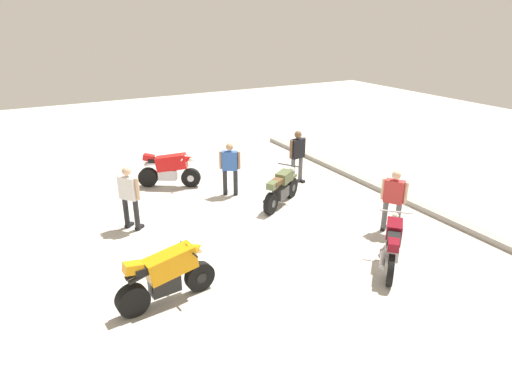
{
  "coord_description": "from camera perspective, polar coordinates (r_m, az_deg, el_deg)",
  "views": [
    {
      "loc": [
        8.66,
        -4.82,
        5.05
      ],
      "look_at": [
        -0.61,
        0.26,
        0.75
      ],
      "focal_mm": 30.71,
      "sensor_mm": 36.0,
      "label": 1
    }
  ],
  "objects": [
    {
      "name": "person_in_white_shirt",
      "position": [
        11.21,
        -16.19,
        -0.29
      ],
      "size": [
        0.57,
        0.51,
        1.66
      ],
      "rotation": [
        0.0,
        0.0,
        2.22
      ],
      "color": "#262628",
      "rests_on": "ground"
    },
    {
      "name": "person_in_black_shirt",
      "position": [
        13.89,
        5.41,
        5.01
      ],
      "size": [
        0.38,
        0.66,
        1.71
      ],
      "rotation": [
        0.0,
        0.0,
        0.2
      ],
      "color": "#59595B",
      "rests_on": "ground"
    },
    {
      "name": "motorcycle_red_sportbike",
      "position": [
        13.9,
        -11.24,
        3.01
      ],
      "size": [
        1.15,
        1.78,
        1.14
      ],
      "rotation": [
        0.0,
        0.0,
        1.04
      ],
      "color": "black",
      "rests_on": "ground"
    },
    {
      "name": "person_in_red_shirt",
      "position": [
        11.13,
        17.47,
        -0.75
      ],
      "size": [
        0.59,
        0.48,
        1.62
      ],
      "rotation": [
        0.0,
        0.0,
        2.12
      ],
      "color": "#59595B",
      "rests_on": "ground"
    },
    {
      "name": "ground_plane",
      "position": [
        11.12,
        0.32,
        -4.87
      ],
      "size": [
        40.0,
        40.0,
        0.0
      ],
      "primitive_type": "plane",
      "color": "#B7B2A8"
    },
    {
      "name": "motorcycle_olive_vintage",
      "position": [
        12.33,
        3.31,
        0.38
      ],
      "size": [
        1.2,
        1.72,
        1.07
      ],
      "rotation": [
        0.0,
        0.0,
        2.15
      ],
      "color": "black",
      "rests_on": "ground"
    },
    {
      "name": "curb_edge",
      "position": [
        13.73,
        17.36,
        -0.17
      ],
      "size": [
        14.0,
        0.3,
        0.15
      ],
      "primitive_type": "cube",
      "color": "#9C978F",
      "rests_on": "ground"
    },
    {
      "name": "person_in_blue_shirt",
      "position": [
        12.91,
        -3.41,
        3.36
      ],
      "size": [
        0.48,
        0.58,
        1.61
      ],
      "rotation": [
        0.0,
        0.0,
        2.59
      ],
      "color": "#262628",
      "rests_on": "ground"
    },
    {
      "name": "motorcycle_maroon_cruiser",
      "position": [
        9.78,
        17.33,
        -6.54
      ],
      "size": [
        1.53,
        1.59,
        1.09
      ],
      "rotation": [
        0.0,
        0.0,
        2.33
      ],
      "color": "black",
      "rests_on": "ground"
    },
    {
      "name": "motorcycle_orange_sportbike",
      "position": [
        8.39,
        -11.51,
        -10.46
      ],
      "size": [
        0.7,
        1.96,
        1.14
      ],
      "rotation": [
        0.0,
        0.0,
        1.68
      ],
      "color": "black",
      "rests_on": "ground"
    }
  ]
}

